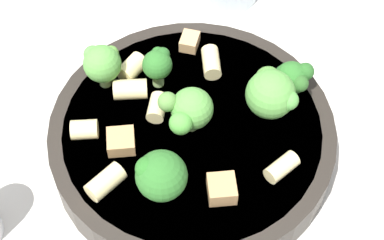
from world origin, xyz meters
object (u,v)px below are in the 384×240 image
at_px(broccoli_floret_3, 184,111).
at_px(rigatoni_0, 282,167).
at_px(broccoli_floret_5, 293,78).
at_px(rigatoni_6, 132,68).
at_px(rigatoni_4, 130,89).
at_px(rigatoni_3, 154,111).
at_px(broccoli_floret_1, 271,93).
at_px(broccoli_floret_2, 158,64).
at_px(broccoli_floret_4, 102,63).
at_px(chicken_chunk_0, 222,189).
at_px(chicken_chunk_1, 190,42).
at_px(chicken_chunk_2, 121,141).
at_px(pasta_bowl, 192,137).
at_px(broccoli_floret_0, 160,175).
at_px(rigatoni_1, 84,130).
at_px(rigatoni_5, 211,62).
at_px(rigatoni_2, 105,182).

xyz_separation_m(broccoli_floret_3, rigatoni_0, (0.00, -0.08, -0.02)).
relative_size(broccoli_floret_5, rigatoni_6, 1.49).
bearing_deg(broccoli_floret_3, rigatoni_4, 78.91).
height_order(rigatoni_3, rigatoni_4, rigatoni_4).
distance_m(broccoli_floret_1, broccoli_floret_2, 0.09).
bearing_deg(rigatoni_3, rigatoni_6, 51.74).
height_order(broccoli_floret_4, chicken_chunk_0, broccoli_floret_4).
height_order(broccoli_floret_4, chicken_chunk_1, broccoli_floret_4).
bearing_deg(broccoli_floret_5, rigatoni_0, -163.02).
relative_size(broccoli_floret_1, chicken_chunk_2, 2.19).
xyz_separation_m(rigatoni_3, chicken_chunk_1, (0.08, 0.01, -0.00)).
distance_m(pasta_bowl, broccoli_floret_5, 0.09).
distance_m(broccoli_floret_5, rigatoni_0, 0.08).
relative_size(broccoli_floret_0, rigatoni_1, 2.24).
bearing_deg(rigatoni_5, rigatoni_1, 152.01).
relative_size(broccoli_floret_0, rigatoni_6, 2.02).
height_order(rigatoni_2, chicken_chunk_1, rigatoni_2).
bearing_deg(broccoli_floret_0, rigatoni_5, 9.65).
distance_m(broccoli_floret_4, chicken_chunk_0, 0.14).
xyz_separation_m(rigatoni_0, rigatoni_1, (-0.04, 0.15, 0.00)).
height_order(chicken_chunk_0, chicken_chunk_2, chicken_chunk_0).
distance_m(pasta_bowl, rigatoni_4, 0.06).
distance_m(rigatoni_6, chicken_chunk_1, 0.06).
height_order(pasta_bowl, broccoli_floret_4, broccoli_floret_4).
distance_m(broccoli_floret_0, rigatoni_0, 0.09).
distance_m(broccoli_floret_3, rigatoni_3, 0.03).
bearing_deg(chicken_chunk_1, broccoli_floret_1, -112.11).
bearing_deg(chicken_chunk_2, broccoli_floret_3, -46.58).
bearing_deg(rigatoni_1, broccoli_floret_3, -59.54).
height_order(rigatoni_6, chicken_chunk_1, rigatoni_6).
bearing_deg(rigatoni_3, pasta_bowl, -81.75).
relative_size(broccoli_floret_5, rigatoni_3, 1.51).
relative_size(broccoli_floret_1, broccoli_floret_2, 1.30).
distance_m(broccoli_floret_4, chicken_chunk_1, 0.08).
distance_m(rigatoni_3, rigatoni_4, 0.03).
bearing_deg(rigatoni_5, rigatoni_6, 123.21).
bearing_deg(broccoli_floret_4, chicken_chunk_0, -110.81).
xyz_separation_m(broccoli_floret_5, rigatoni_6, (-0.04, 0.13, -0.01)).
height_order(broccoli_floret_0, broccoli_floret_3, broccoli_floret_0).
relative_size(broccoli_floret_3, rigatoni_3, 1.85).
bearing_deg(pasta_bowl, rigatoni_5, 12.64).
relative_size(pasta_bowl, rigatoni_1, 11.12).
height_order(broccoli_floret_5, rigatoni_3, broccoli_floret_5).
bearing_deg(broccoli_floret_0, chicken_chunk_0, -62.19).
height_order(broccoli_floret_0, broccoli_floret_2, broccoli_floret_0).
distance_m(broccoli_floret_5, rigatoni_6, 0.13).
xyz_separation_m(pasta_bowl, broccoli_floret_0, (-0.06, -0.01, 0.04)).
bearing_deg(rigatoni_5, chicken_chunk_2, 165.37).
xyz_separation_m(broccoli_floret_0, broccoli_floret_3, (0.06, 0.01, -0.00)).
distance_m(broccoli_floret_2, broccoli_floret_4, 0.05).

